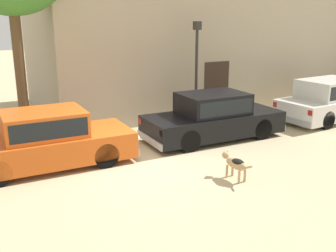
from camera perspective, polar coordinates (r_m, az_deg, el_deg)
The scene contains 6 objects.
ground_plane at distance 10.19m, azimuth -3.66°, elevation -5.74°, with size 80.00×80.00×0.00m, color tan.
parked_sedan_nearest at distance 10.37m, azimuth -17.34°, elevation -1.87°, with size 4.45×1.80×1.46m.
parked_sedan_second at distance 12.25m, azimuth 6.62°, elevation 1.40°, with size 4.55×1.78×1.46m.
parked_sedan_third at distance 15.69m, azimuth 22.76°, elevation 3.60°, with size 4.67×2.09×1.52m.
stray_dog_spotted at distance 9.33m, azimuth 9.83°, elevation -5.41°, with size 0.29×1.05×0.61m.
street_lamp at distance 13.54m, azimuth 4.21°, elevation 9.68°, with size 0.22×0.22×3.57m.
Camera 1 is at (-3.84, -8.67, 3.72)m, focal length 41.67 mm.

